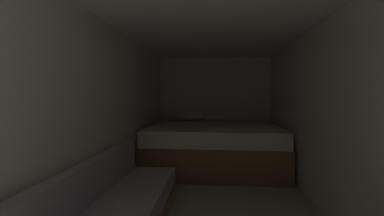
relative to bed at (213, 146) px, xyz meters
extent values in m
plane|color=#A39984|center=(0.01, -1.82, -0.38)|extent=(7.60, 7.60, 0.00)
cube|color=silver|center=(0.01, 1.01, 0.67)|extent=(2.51, 0.05, 2.12)
cube|color=silver|center=(-1.22, -1.82, 0.67)|extent=(0.05, 5.60, 2.12)
cube|color=silver|center=(1.23, -1.82, 0.67)|extent=(0.05, 5.60, 2.12)
cube|color=white|center=(0.01, -1.82, 1.76)|extent=(2.51, 5.60, 0.05)
cube|color=brown|center=(0.01, -0.01, -0.13)|extent=(2.29, 1.88, 0.51)
cube|color=beige|center=(0.01, -0.01, 0.25)|extent=(2.25, 1.84, 0.26)
ellipsoid|color=white|center=(-0.51, 0.72, 0.48)|extent=(0.55, 0.33, 0.20)
cube|color=#AD9EB2|center=(-1.12, -2.68, 0.13)|extent=(0.12, 2.85, 0.36)
camera|label=1|loc=(0.03, -4.50, 0.92)|focal=23.31mm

